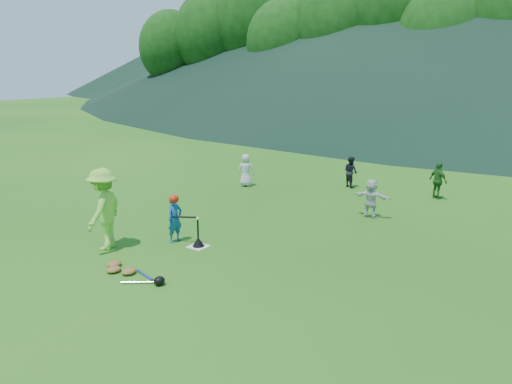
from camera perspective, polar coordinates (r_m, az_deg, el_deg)
ground at (r=12.57m, az=-6.60°, el=-6.25°), size 120.00×120.00×0.00m
home_plate at (r=12.57m, az=-6.60°, el=-6.21°), size 0.45×0.45×0.02m
baseball at (r=12.34m, az=-6.69°, el=-3.03°), size 0.08×0.08×0.08m
batter_child at (r=12.84m, az=-9.26°, el=-3.06°), size 0.34×0.47×1.21m
adult_coach at (r=12.65m, az=-17.01°, el=-1.88°), size 1.20×1.49×2.01m
fielder_a at (r=18.68m, az=-1.16°, el=2.51°), size 0.71×0.62×1.22m
fielder_b at (r=18.87m, az=10.77°, el=2.28°), size 0.70×0.65×1.16m
fielder_c at (r=17.93m, az=20.10°, el=1.23°), size 0.79×0.63×1.26m
fielder_d at (r=15.12m, az=13.03°, el=-0.71°), size 1.10×0.38×1.17m
batting_tee at (r=12.53m, az=-6.61°, el=-5.70°), size 0.30×0.30×0.68m
batter_gear at (r=12.69m, az=-9.26°, el=-0.96°), size 0.71×0.31×0.57m
equipment_pile at (r=11.23m, az=-14.38°, el=-8.79°), size 1.80×0.73×0.19m
outfield_fence at (r=37.78m, az=23.00°, el=7.39°), size 70.07×0.08×1.33m
tree_line at (r=43.46m, az=26.03°, el=17.78°), size 70.04×11.40×14.82m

